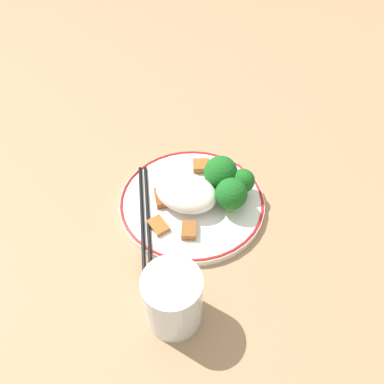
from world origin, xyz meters
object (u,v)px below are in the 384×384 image
object	(u,v)px
broccoli_back_center	(243,181)
drinking_glass	(173,299)
plate	(192,201)
broccoli_back_left	(231,194)
chopsticks	(145,218)
broccoli_back_right	(221,173)

from	to	relation	value
broccoli_back_center	drinking_glass	size ratio (longest dim) A/B	0.54
plate	broccoli_back_left	size ratio (longest dim) A/B	3.98
drinking_glass	broccoli_back_left	bearing A→B (deg)	-91.38
plate	chopsticks	distance (m)	0.09
broccoli_back_left	drinking_glass	bearing A→B (deg)	88.62
broccoli_back_right	chopsticks	distance (m)	0.15
broccoli_back_right	chopsticks	bearing A→B (deg)	54.23
chopsticks	drinking_glass	bearing A→B (deg)	132.90
plate	drinking_glass	size ratio (longest dim) A/B	2.63
broccoli_back_center	broccoli_back_right	world-z (taller)	broccoli_back_right
plate	drinking_glass	distance (m)	0.21
broccoli_back_left	broccoli_back_center	world-z (taller)	broccoli_back_left
plate	broccoli_back_right	xyz separation A→B (m)	(-0.03, -0.05, 0.04)
broccoli_back_left	chopsticks	xyz separation A→B (m)	(0.12, 0.08, -0.03)
chopsticks	drinking_glass	world-z (taller)	drinking_glass
broccoli_back_center	chopsticks	bearing A→B (deg)	43.91
chopsticks	broccoli_back_left	bearing A→B (deg)	-146.20
chopsticks	drinking_glass	distance (m)	0.17
plate	broccoli_back_right	size ratio (longest dim) A/B	3.85
chopsticks	plate	bearing A→B (deg)	-127.12
broccoli_back_right	drinking_glass	size ratio (longest dim) A/B	0.68
plate	broccoli_back_right	bearing A→B (deg)	-123.73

